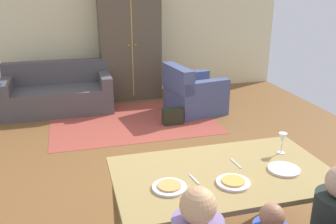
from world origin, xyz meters
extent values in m
cube|color=brown|center=(0.00, 0.42, -0.01)|extent=(6.80, 6.04, 0.02)
cube|color=beige|center=(0.00, 3.49, 1.35)|extent=(6.80, 0.10, 2.70)
cube|color=#A2864B|center=(0.20, -1.44, 0.74)|extent=(1.70, 0.99, 0.04)
cube|color=#A2864B|center=(-0.59, -1.01, 0.36)|extent=(0.06, 0.06, 0.72)
cube|color=#A2864B|center=(0.99, -1.01, 0.36)|extent=(0.06, 0.06, 0.72)
cylinder|color=silver|center=(-0.27, -1.56, 0.77)|extent=(0.25, 0.25, 0.02)
cylinder|color=#DF9E50|center=(-0.27, -1.56, 0.78)|extent=(0.17, 0.17, 0.01)
cylinder|color=white|center=(0.20, -1.62, 0.77)|extent=(0.25, 0.25, 0.02)
cylinder|color=gold|center=(0.20, -1.62, 0.78)|extent=(0.17, 0.17, 0.01)
cylinder|color=silver|center=(0.67, -1.54, 0.77)|extent=(0.25, 0.25, 0.02)
cylinder|color=silver|center=(0.81, -1.26, 0.76)|extent=(0.06, 0.06, 0.01)
cylinder|color=silver|center=(0.81, -1.26, 0.81)|extent=(0.01, 0.01, 0.09)
cone|color=silver|center=(0.81, -1.26, 0.90)|extent=(0.07, 0.07, 0.09)
cube|color=silver|center=(-0.06, -1.49, 0.76)|extent=(0.04, 0.15, 0.01)
cube|color=silver|center=(0.35, -1.34, 0.76)|extent=(0.02, 0.17, 0.01)
sphere|color=tan|center=(-0.27, -2.16, 1.00)|extent=(0.21, 0.21, 0.21)
sphere|color=#A06B4B|center=(0.20, -2.16, 0.85)|extent=(0.15, 0.15, 0.15)
cube|color=#A14235|center=(0.04, 1.78, 0.00)|extent=(2.60, 1.80, 0.01)
cube|color=#4D494A|center=(-1.11, 2.58, 0.21)|extent=(1.80, 0.84, 0.42)
cube|color=#4D494A|center=(-1.11, 2.92, 0.62)|extent=(1.80, 0.20, 0.40)
cube|color=#4D494A|center=(-1.92, 2.58, 0.52)|extent=(0.18, 0.84, 0.20)
cube|color=#4D494A|center=(-0.30, 2.58, 0.52)|extent=(0.18, 0.84, 0.20)
cube|color=#46537E|center=(1.17, 1.98, 0.21)|extent=(0.96, 0.97, 0.42)
cube|color=#46537E|center=(0.84, 1.92, 0.62)|extent=(0.33, 0.87, 0.40)
cube|color=#46537E|center=(1.23, 1.65, 0.52)|extent=(0.86, 0.31, 0.20)
cube|color=#46537E|center=(1.12, 2.31, 0.52)|extent=(0.86, 0.31, 0.20)
cube|color=brown|center=(0.24, 3.10, 1.05)|extent=(1.10, 0.56, 2.10)
cube|color=gold|center=(0.24, 2.82, 1.05)|extent=(0.02, 0.01, 1.89)
sphere|color=gold|center=(0.18, 2.81, 1.05)|extent=(0.04, 0.04, 0.04)
sphere|color=gold|center=(0.30, 2.81, 1.05)|extent=(0.04, 0.04, 0.04)
cube|color=black|center=(0.62, 1.48, 0.13)|extent=(0.32, 0.16, 0.26)
camera|label=1|loc=(-0.88, -3.78, 2.17)|focal=39.51mm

